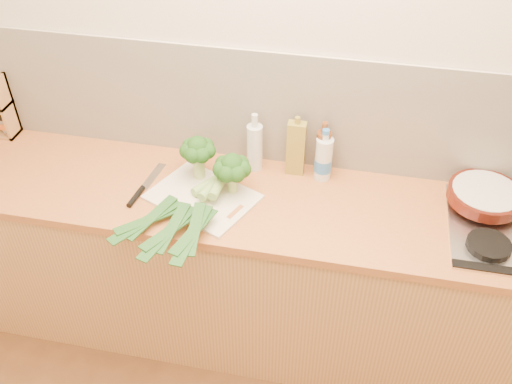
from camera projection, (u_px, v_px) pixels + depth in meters
The scene contains 14 objects.
room_shell at pixel (285, 111), 2.48m from camera, with size 3.50×3.50×3.50m.
counter at pixel (270, 272), 2.72m from camera, with size 3.20×0.62×0.90m.
chopping_board at pixel (203, 197), 2.44m from camera, with size 0.43×0.32×0.01m, color beige.
broccoli_left at pixel (198, 150), 2.44m from camera, with size 0.15×0.16×0.21m.
broccoli_right at pixel (232, 168), 2.38m from camera, with size 0.16×0.16×0.19m.
leek_front at pixel (196, 192), 2.42m from camera, with size 0.42×0.62×0.04m.
leek_mid at pixel (200, 199), 2.35m from camera, with size 0.24×0.64×0.04m.
leek_back at pixel (210, 201), 2.31m from camera, with size 0.12×0.61×0.04m.
chefs_knife at pixel (140, 191), 2.46m from camera, with size 0.07×0.32×0.02m.
skillet at pixel (486, 195), 2.36m from camera, with size 0.45×0.31×0.05m.
oil_tin at pixel (296, 148), 2.50m from camera, with size 0.08×0.05×0.29m.
glass_bottle at pixel (255, 146), 2.53m from camera, with size 0.07×0.07×0.28m.
amber_bottle at pixel (323, 153), 2.50m from camera, with size 0.06×0.06×0.27m.
water_bottle at pixel (323, 160), 2.49m from camera, with size 0.08×0.08×0.23m.
Camera 1 is at (0.31, -0.62, 2.49)m, focal length 40.00 mm.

